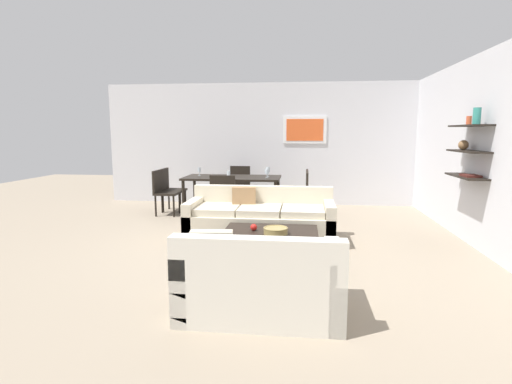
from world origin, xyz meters
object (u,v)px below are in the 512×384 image
(wine_glass_right_far, at_px, (268,170))
(wine_glass_left_far, at_px, (199,170))
(sofa_beige, at_px, (260,221))
(dining_chair_left_far, at_px, (170,187))
(dining_chair_left_near, at_px, (163,189))
(wine_glass_foot, at_px, (229,173))
(dining_chair_right_far, at_px, (301,189))
(apple_on_coffee_table, at_px, (254,227))
(dining_chair_right_near, at_px, (301,192))
(decorative_bowl, at_px, (276,230))
(coffee_table, at_px, (270,249))
(wine_glass_right_near, at_px, (267,172))
(dining_table, at_px, (232,180))
(dining_chair_head, at_px, (239,184))
(loveseat_white, at_px, (260,281))
(dining_chair_foot, at_px, (224,196))

(wine_glass_right_far, bearing_deg, wine_glass_left_far, 180.00)
(sofa_beige, bearing_deg, dining_chair_left_far, 135.55)
(dining_chair_left_near, distance_m, wine_glass_foot, 1.40)
(wine_glass_right_far, bearing_deg, dining_chair_right_far, 8.11)
(apple_on_coffee_table, distance_m, dining_chair_right_near, 2.67)
(decorative_bowl, relative_size, dining_chair_left_far, 0.34)
(coffee_table, distance_m, wine_glass_left_far, 3.55)
(wine_glass_foot, bearing_deg, sofa_beige, -62.58)
(wine_glass_left_far, bearing_deg, decorative_bowl, -60.28)
(coffee_table, bearing_deg, wine_glass_right_near, 95.92)
(dining_table, height_order, wine_glass_right_far, wine_glass_right_far)
(apple_on_coffee_table, xyz_separation_m, dining_chair_head, (-0.77, 3.68, 0.08))
(sofa_beige, bearing_deg, wine_glass_right_far, 91.79)
(wine_glass_right_far, xyz_separation_m, wine_glass_foot, (-0.69, -0.51, -0.02))
(dining_chair_left_near, xyz_separation_m, wine_glass_right_near, (2.03, 0.09, 0.36))
(wine_glass_right_near, bearing_deg, apple_on_coffee_table, -88.29)
(sofa_beige, height_order, dining_chair_right_far, dining_chair_right_far)
(dining_table, height_order, wine_glass_left_far, wine_glass_left_far)
(dining_chair_right_near, bearing_deg, apple_on_coffee_table, -102.35)
(loveseat_white, xyz_separation_m, dining_chair_foot, (-1.02, 3.45, 0.21))
(dining_table, height_order, dining_chair_head, dining_chair_head)
(wine_glass_left_far, bearing_deg, apple_on_coffee_table, -63.48)
(sofa_beige, height_order, dining_chair_left_far, dining_chair_left_far)
(decorative_bowl, bearing_deg, dining_chair_left_far, 127.25)
(dining_chair_right_far, xyz_separation_m, dining_chair_right_near, (0.00, -0.41, 0.00))
(sofa_beige, xyz_separation_m, coffee_table, (0.23, -1.09, -0.10))
(dining_chair_head, height_order, wine_glass_right_near, wine_glass_right_near)
(loveseat_white, xyz_separation_m, apple_on_coffee_table, (-0.25, 1.50, 0.13))
(dining_chair_right_near, bearing_deg, decorative_bowl, -95.91)
(dining_chair_left_near, bearing_deg, dining_chair_foot, -26.14)
(decorative_bowl, height_order, dining_chair_head, dining_chair_head)
(wine_glass_right_far, xyz_separation_m, wine_glass_right_near, (0.00, -0.23, -0.01))
(loveseat_white, relative_size, decorative_bowl, 4.74)
(dining_chair_right_far, distance_m, dining_chair_left_far, 2.69)
(wine_glass_foot, bearing_deg, wine_glass_left_far, 143.43)
(coffee_table, xyz_separation_m, dining_chair_left_far, (-2.33, 3.15, 0.31))
(loveseat_white, distance_m, wine_glass_right_far, 4.48)
(dining_chair_left_near, relative_size, dining_chair_left_far, 1.00)
(coffee_table, relative_size, dining_table, 0.63)
(dining_chair_right_near, xyz_separation_m, wine_glass_left_far, (-2.03, 0.32, 0.36))
(dining_chair_right_near, relative_size, wine_glass_right_far, 4.71)
(dining_chair_foot, height_order, wine_glass_foot, wine_glass_foot)
(wine_glass_right_near, height_order, wine_glass_left_far, wine_glass_right_near)
(dining_chair_foot, relative_size, dining_chair_left_near, 1.00)
(dining_chair_head, bearing_deg, wine_glass_right_near, -54.80)
(dining_chair_left_near, distance_m, dining_chair_head, 1.72)
(decorative_bowl, relative_size, dining_table, 0.16)
(dining_chair_right_near, bearing_deg, sofa_beige, -109.77)
(sofa_beige, distance_m, wine_glass_right_far, 2.05)
(wine_glass_right_near, xyz_separation_m, wine_glass_foot, (-0.69, -0.29, -0.01))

